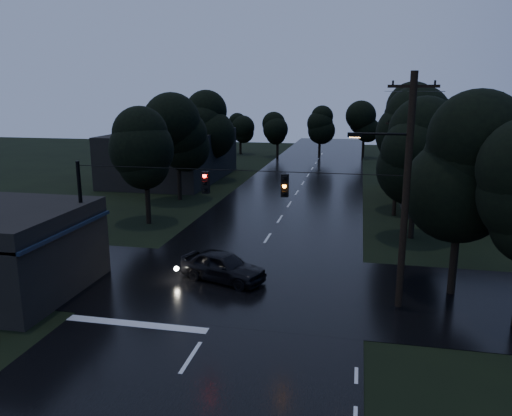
% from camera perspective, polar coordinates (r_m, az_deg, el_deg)
% --- Properties ---
extents(main_road, '(12.00, 120.00, 0.02)m').
position_cam_1_polar(main_road, '(41.58, 3.82, 0.39)').
color(main_road, black).
rests_on(main_road, ground).
extents(cross_street, '(60.00, 9.00, 0.02)m').
position_cam_1_polar(cross_street, '(24.64, -2.09, -8.75)').
color(cross_street, black).
rests_on(cross_street, ground).
extents(building_far_right, '(10.00, 14.00, 4.40)m').
position_cam_1_polar(building_far_right, '(45.53, 22.37, 3.36)').
color(building_far_right, black).
rests_on(building_far_right, ground).
extents(building_far_left, '(10.00, 16.00, 5.00)m').
position_cam_1_polar(building_far_left, '(54.25, -9.49, 5.94)').
color(building_far_left, black).
rests_on(building_far_left, ground).
extents(utility_pole_main, '(3.50, 0.30, 10.00)m').
position_cam_1_polar(utility_pole_main, '(21.62, 16.57, 2.13)').
color(utility_pole_main, black).
rests_on(utility_pole_main, ground).
extents(utility_pole_far, '(2.00, 0.30, 7.50)m').
position_cam_1_polar(utility_pole_far, '(38.65, 15.81, 4.79)').
color(utility_pole_far, black).
rests_on(utility_pole_far, ground).
extents(anchor_pole_left, '(0.18, 0.18, 6.00)m').
position_cam_1_polar(anchor_pole_left, '(25.62, -19.23, -1.57)').
color(anchor_pole_left, black).
rests_on(anchor_pole_left, ground).
extents(span_signals, '(15.00, 0.37, 1.12)m').
position_cam_1_polar(span_signals, '(22.10, -1.42, 2.87)').
color(span_signals, black).
rests_on(span_signals, ground).
extents(tree_corner_near, '(4.48, 4.48, 9.44)m').
position_cam_1_polar(tree_corner_near, '(23.82, 22.55, 4.45)').
color(tree_corner_near, black).
rests_on(tree_corner_near, ground).
extents(tree_left_a, '(3.92, 3.92, 8.26)m').
position_cam_1_polar(tree_left_a, '(35.52, -12.55, 6.49)').
color(tree_left_a, black).
rests_on(tree_left_a, ground).
extents(tree_left_b, '(4.20, 4.20, 8.85)m').
position_cam_1_polar(tree_left_b, '(43.07, -8.94, 8.28)').
color(tree_left_b, black).
rests_on(tree_left_b, ground).
extents(tree_left_c, '(4.48, 4.48, 9.44)m').
position_cam_1_polar(tree_left_c, '(52.68, -5.72, 9.65)').
color(tree_left_c, black).
rests_on(tree_left_c, ground).
extents(tree_right_a, '(4.20, 4.20, 8.85)m').
position_cam_1_polar(tree_right_a, '(32.56, 17.92, 6.25)').
color(tree_right_a, black).
rests_on(tree_right_a, ground).
extents(tree_right_b, '(4.48, 4.48, 9.44)m').
position_cam_1_polar(tree_right_b, '(40.51, 17.67, 8.05)').
color(tree_right_b, black).
rests_on(tree_right_b, ground).
extents(tree_right_c, '(4.76, 4.76, 10.03)m').
position_cam_1_polar(tree_right_c, '(50.47, 17.28, 9.41)').
color(tree_right_c, black).
rests_on(tree_right_c, ground).
extents(car, '(4.75, 3.05, 1.50)m').
position_cam_1_polar(car, '(24.93, -3.81, -6.65)').
color(car, black).
rests_on(car, ground).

